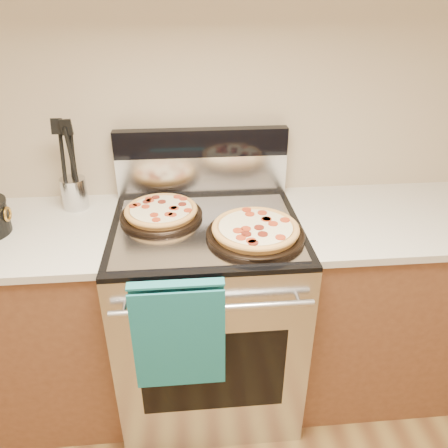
{
  "coord_description": "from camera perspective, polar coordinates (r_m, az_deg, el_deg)",
  "views": [
    {
      "loc": [
        -0.07,
        0.12,
        1.76
      ],
      "look_at": [
        0.06,
        1.55,
        0.97
      ],
      "focal_mm": 35.0,
      "sensor_mm": 36.0,
      "label": 1
    }
  ],
  "objects": [
    {
      "name": "countertop_right",
      "position": [
        2.02,
        23.35,
        0.8
      ],
      "size": [
        1.02,
        0.64,
        0.03
      ],
      "primitive_type": "cube",
      "color": "beige",
      "rests_on": "cabinet_right"
    },
    {
      "name": "utensil_crock",
      "position": [
        1.99,
        -18.93,
        3.83
      ],
      "size": [
        0.12,
        0.12,
        0.14
      ],
      "primitive_type": "cylinder",
      "rotation": [
        0.0,
        0.0,
        -0.11
      ],
      "color": "silver",
      "rests_on": "countertop_left"
    },
    {
      "name": "oven_window",
      "position": [
        1.78,
        -1.41,
        -18.84
      ],
      "size": [
        0.56,
        0.01,
        0.4
      ],
      "primitive_type": "cube",
      "color": "black",
      "rests_on": "range_body"
    },
    {
      "name": "wall_back",
      "position": [
        1.93,
        -3.19,
        16.33
      ],
      "size": [
        4.0,
        0.0,
        4.0
      ],
      "primitive_type": "plane",
      "rotation": [
        1.57,
        0.0,
        0.0
      ],
      "color": "tan",
      "rests_on": "ground"
    },
    {
      "name": "pepperoni_pizza_back",
      "position": [
        1.8,
        -8.21,
        1.54
      ],
      "size": [
        0.43,
        0.43,
        0.04
      ],
      "primitive_type": null,
      "rotation": [
        0.0,
        0.0,
        -0.4
      ],
      "color": "#BF743A",
      "rests_on": "foil_sheet"
    },
    {
      "name": "backsplash_upper",
      "position": [
        1.94,
        -2.99,
        10.59
      ],
      "size": [
        0.76,
        0.06,
        0.12
      ],
      "primitive_type": "cube",
      "color": "black",
      "rests_on": "backsplash_lower"
    },
    {
      "name": "cabinet_right",
      "position": [
        2.26,
        21.12,
        -9.45
      ],
      "size": [
        1.0,
        0.62,
        0.88
      ],
      "primitive_type": "cube",
      "color": "brown",
      "rests_on": "ground"
    },
    {
      "name": "range_body",
      "position": [
        2.02,
        -2.08,
        -11.83
      ],
      "size": [
        0.76,
        0.68,
        0.9
      ],
      "primitive_type": "cube",
      "color": "#B7B7BC",
      "rests_on": "ground"
    },
    {
      "name": "oven_handle",
      "position": [
        1.51,
        -1.47,
        -10.97
      ],
      "size": [
        0.7,
        0.03,
        0.03
      ],
      "primitive_type": "cylinder",
      "rotation": [
        0.0,
        1.57,
        0.0
      ],
      "color": "silver",
      "rests_on": "range_body"
    },
    {
      "name": "cooktop",
      "position": [
        1.76,
        -2.34,
        -0.36
      ],
      "size": [
        0.76,
        0.68,
        0.02
      ],
      "primitive_type": "cube",
      "color": "black",
      "rests_on": "range_body"
    },
    {
      "name": "backsplash_lower",
      "position": [
        1.99,
        -2.88,
        6.49
      ],
      "size": [
        0.76,
        0.06,
        0.18
      ],
      "primitive_type": "cube",
      "color": "silver",
      "rests_on": "cooktop"
    },
    {
      "name": "pepperoni_pizza_front",
      "position": [
        1.65,
        4.13,
        -0.9
      ],
      "size": [
        0.41,
        0.41,
        0.05
      ],
      "primitive_type": null,
      "rotation": [
        0.0,
        0.0,
        -0.13
      ],
      "color": "#BF743A",
      "rests_on": "foil_sheet"
    },
    {
      "name": "foil_sheet",
      "position": [
        1.72,
        -2.29,
        -0.46
      ],
      "size": [
        0.7,
        0.55,
        0.01
      ],
      "primitive_type": "cube",
      "color": "gray",
      "rests_on": "cooktop"
    },
    {
      "name": "dish_towel",
      "position": [
        1.57,
        -5.92,
        -13.97
      ],
      "size": [
        0.32,
        0.05,
        0.42
      ],
      "primitive_type": null,
      "color": "#1C6A8C",
      "rests_on": "oven_handle"
    },
    {
      "name": "cabinet_left",
      "position": [
        2.2,
        -26.14,
        -11.69
      ],
      "size": [
        1.0,
        0.62,
        0.88
      ],
      "primitive_type": "cube",
      "color": "brown",
      "rests_on": "ground"
    }
  ]
}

